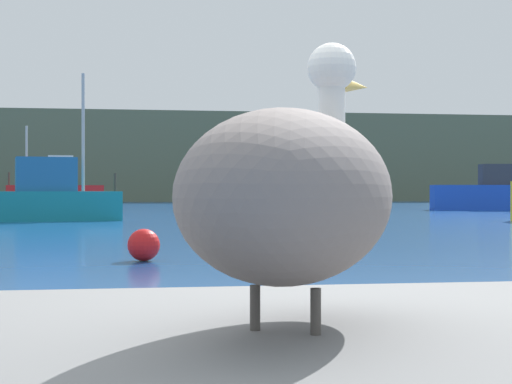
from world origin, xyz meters
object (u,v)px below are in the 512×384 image
at_px(fishing_boat_teal, 32,199).
at_px(mooring_buoy, 144,245).
at_px(fishing_boat_blue, 492,194).
at_px(pelican, 293,193).
at_px(fishing_boat_red, 57,193).

distance_m(fishing_boat_teal, mooring_buoy, 18.14).
xyz_separation_m(fishing_boat_teal, fishing_boat_blue, (24.11, 12.62, 0.11)).
bearing_deg(pelican, fishing_boat_teal, 40.49).
relative_size(pelican, mooring_buoy, 2.47).
bearing_deg(mooring_buoy, fishing_boat_red, 97.95).
height_order(fishing_boat_teal, fishing_boat_blue, fishing_boat_blue).
distance_m(fishing_boat_teal, fishing_boat_red, 14.14).
bearing_deg(fishing_boat_teal, fishing_boat_red, 82.17).
distance_m(fishing_boat_red, mooring_buoy, 32.14).
bearing_deg(fishing_boat_blue, fishing_boat_red, -171.49).
distance_m(fishing_boat_blue, mooring_buoy, 36.40).
height_order(fishing_boat_teal, mooring_buoy, fishing_boat_teal).
bearing_deg(mooring_buoy, fishing_boat_blue, 56.41).
relative_size(fishing_boat_red, fishing_boat_blue, 0.76).
bearing_deg(fishing_boat_blue, fishing_boat_teal, -140.34).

